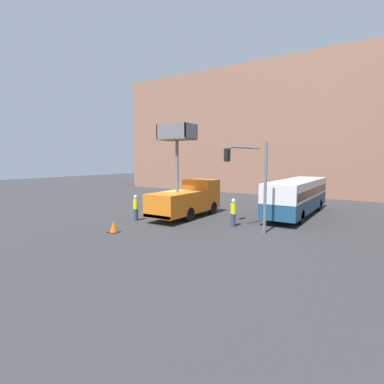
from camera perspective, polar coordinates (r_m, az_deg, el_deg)
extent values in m
plane|color=#333335|center=(24.68, -3.72, -4.54)|extent=(120.00, 120.00, 0.00)
cube|color=#936651|center=(45.52, 14.51, 11.07)|extent=(44.00, 10.00, 17.29)
cube|color=orange|center=(25.70, 1.80, -0.30)|extent=(2.50, 2.13, 2.42)
cube|color=orange|center=(22.81, -2.82, -2.09)|extent=(2.50, 4.96, 1.65)
cube|color=red|center=(21.02, -6.70, -4.69)|extent=(2.45, 0.10, 0.24)
cylinder|color=black|center=(26.43, -0.25, -2.64)|extent=(0.30, 1.06, 1.06)
cylinder|color=black|center=(25.31, 3.92, -3.05)|extent=(0.30, 1.06, 1.06)
cylinder|color=black|center=(23.58, -4.99, -3.73)|extent=(0.30, 1.06, 1.06)
cylinder|color=black|center=(22.32, -0.52, -4.27)|extent=(0.30, 1.06, 1.06)
cylinder|color=slate|center=(22.58, -2.86, 4.90)|extent=(0.24, 0.24, 3.89)
cube|color=brown|center=(22.63, -2.89, 9.96)|extent=(2.60, 1.62, 0.10)
cube|color=slate|center=(23.43, -5.44, 11.22)|extent=(0.08, 1.62, 1.05)
cube|color=slate|center=(21.97, -0.18, 11.59)|extent=(0.08, 1.62, 1.05)
cube|color=slate|center=(23.30, -1.77, 11.27)|extent=(2.60, 0.08, 1.05)
cube|color=slate|center=(22.06, -4.09, 11.55)|extent=(2.60, 0.08, 1.05)
cube|color=navy|center=(26.21, 19.39, -2.03)|extent=(2.55, 11.20, 1.12)
cube|color=silver|center=(26.07, 19.49, 0.68)|extent=(2.55, 11.20, 1.37)
cube|color=black|center=(26.09, 19.47, 0.23)|extent=(2.57, 10.75, 0.60)
cylinder|color=black|center=(29.88, 18.84, -1.98)|extent=(0.30, 1.04, 1.04)
cylinder|color=black|center=(29.42, 23.09, -2.26)|extent=(0.30, 1.04, 1.04)
cylinder|color=black|center=(23.28, 14.63, -4.06)|extent=(0.30, 1.04, 1.04)
cylinder|color=black|center=(22.70, 20.04, -4.50)|extent=(0.30, 1.04, 1.04)
cylinder|color=slate|center=(18.94, 13.78, 0.68)|extent=(0.18, 0.18, 5.64)
cylinder|color=slate|center=(19.75, 10.18, 8.30)|extent=(0.85, 3.02, 0.13)
cube|color=black|center=(20.69, 6.71, 7.00)|extent=(0.39, 0.39, 0.90)
sphere|color=red|center=(20.70, 6.72, 7.70)|extent=(0.20, 0.20, 0.20)
cylinder|color=navy|center=(23.02, -10.63, -4.29)|extent=(0.32, 0.32, 0.89)
cylinder|color=yellow|center=(22.89, -10.67, -2.33)|extent=(0.38, 0.38, 0.70)
sphere|color=tan|center=(22.82, -10.70, -1.16)|extent=(0.24, 0.24, 0.24)
sphere|color=white|center=(22.81, -10.70, -0.89)|extent=(0.25, 0.25, 0.25)
cylinder|color=navy|center=(20.80, 7.84, -5.35)|extent=(0.32, 0.32, 0.88)
cylinder|color=yellow|center=(20.66, 7.88, -3.20)|extent=(0.38, 0.38, 0.70)
sphere|color=tan|center=(20.59, 7.89, -1.91)|extent=(0.24, 0.24, 0.24)
sphere|color=white|center=(20.58, 7.90, -1.62)|extent=(0.25, 0.25, 0.25)
cube|color=black|center=(19.71, -14.66, -7.41)|extent=(0.65, 0.65, 0.03)
cone|color=#F25B0F|center=(19.63, -14.69, -6.40)|extent=(0.52, 0.52, 0.74)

